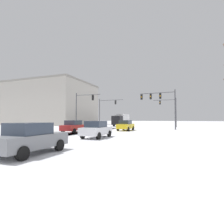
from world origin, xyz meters
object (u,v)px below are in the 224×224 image
Objects in this scene: traffic_signal_far_right at (170,108)px; traffic_signal_far_left at (106,108)px; car_red_second at (74,126)px; car_white_third at (96,129)px; office_building_far_left_block at (45,104)px; traffic_signal_near_right at (160,101)px; box_truck_delivery at (121,120)px; car_grey_fourth at (31,138)px; traffic_signal_near_left at (82,105)px; car_yellow_cab_lead at (126,125)px.

traffic_signal_far_right is 1.00× the size of traffic_signal_far_left.
car_red_second and car_white_third have the same top height.
office_building_far_left_block reaches higher than traffic_signal_far_left.
traffic_signal_near_right is 0.87× the size of box_truck_delivery.
traffic_signal_far_right reaches higher than car_red_second.
car_grey_fourth is 35.47m from box_truck_delivery.
traffic_signal_near_left and traffic_signal_far_left have the same top height.
car_yellow_cab_lead is at bearing 91.41° from car_white_third.
office_building_far_left_block reaches higher than traffic_signal_far_right.
traffic_signal_far_right is (14.31, 13.87, 0.02)m from traffic_signal_near_left.
traffic_signal_far_left is at bearing -18.36° from office_building_far_left_block.
traffic_signal_near_left reaches higher than car_white_third.
traffic_signal_near_left is 1.58× the size of car_white_third.
traffic_signal_near_left is 14.99m from box_truck_delivery.
traffic_signal_far_right reaches higher than car_grey_fourth.
car_white_third is 1.00× the size of car_grey_fourth.
car_yellow_cab_lead is 1.01× the size of car_white_third.
car_grey_fourth is (8.85, -20.41, -3.52)m from traffic_signal_near_left.
car_grey_fourth is at bearing -101.28° from traffic_signal_near_right.
traffic_signal_far_left is 0.22× the size of office_building_far_left_block.
office_building_far_left_block reaches higher than box_truck_delivery.
box_truck_delivery is at bearing 79.65° from traffic_signal_near_left.
traffic_signal_near_left is 1.00× the size of traffic_signal_far_left.
traffic_signal_far_right is 11.86m from traffic_signal_near_right.
car_grey_fourth is 0.14× the size of office_building_far_left_block.
traffic_signal_near_left is 0.22× the size of office_building_far_left_block.
car_yellow_cab_lead is at bearing 49.91° from car_red_second.
traffic_signal_near_right is 40.91m from office_building_far_left_block.
box_truck_delivery is at bearing 102.65° from car_white_third.
traffic_signal_far_right is 16.49m from car_yellow_cab_lead.
traffic_signal_near_left is at bearing -36.60° from office_building_far_left_block.
car_grey_fourth is at bearing -65.82° from car_red_second.
traffic_signal_far_left is 31.63m from car_grey_fourth.
office_building_far_left_block is (-32.90, 30.12, 5.69)m from car_white_third.
traffic_signal_far_right is at bearing 85.29° from traffic_signal_near_right.
traffic_signal_far_left is 1.56× the size of car_yellow_cab_lead.
car_white_third is at bearing -54.51° from traffic_signal_near_left.
box_truck_delivery reaches higher than car_grey_fourth.
traffic_signal_far_left is at bearing 110.57° from car_white_third.
traffic_signal_near_left is 1.59× the size of car_grey_fourth.
office_building_far_left_block is (-33.14, 38.45, 5.69)m from car_grey_fourth.
traffic_signal_far_right is at bearing -6.16° from office_building_far_left_block.
car_white_third is (0.27, -10.99, 0.00)m from car_yellow_cab_lead.
box_truck_delivery is 0.26× the size of office_building_far_left_block.
traffic_signal_far_right is at bearing 77.63° from car_white_third.
traffic_signal_far_right and traffic_signal_far_left have the same top height.
traffic_signal_near_left is 1.57× the size of car_red_second.
traffic_signal_near_right is 1.59× the size of car_grey_fourth.
car_yellow_cab_lead is (8.34, -1.09, -3.52)m from traffic_signal_near_left.
car_red_second is (3.02, -7.41, -3.52)m from traffic_signal_near_left.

